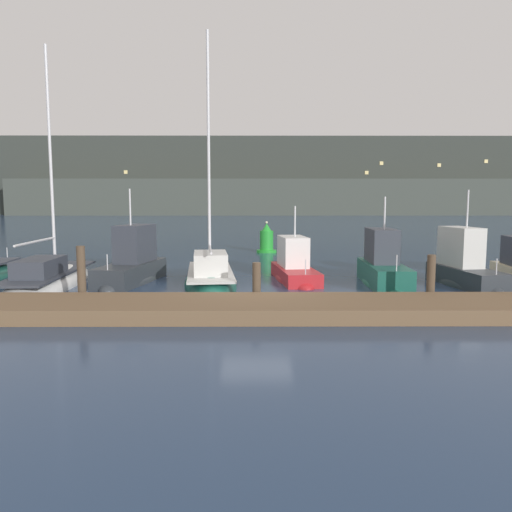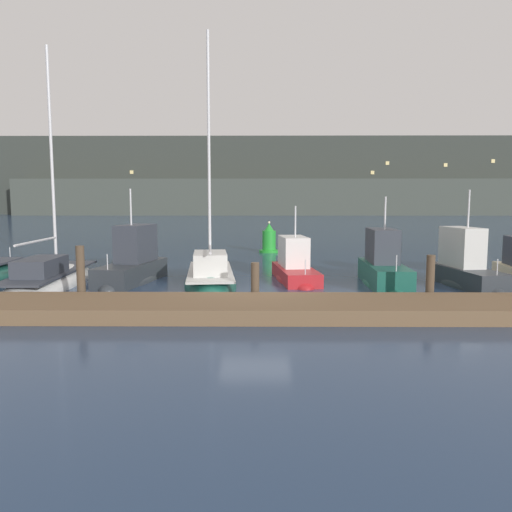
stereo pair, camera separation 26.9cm
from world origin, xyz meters
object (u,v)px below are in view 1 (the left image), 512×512
Objects in this scene: motorboat_berth_3 at (132,272)px; motorboat_berth_5 at (294,273)px; motorboat_berth_7 at (464,276)px; channel_buoy at (267,241)px; sailboat_berth_4 at (210,281)px; sailboat_berth_2 at (50,284)px; motorboat_berth_6 at (383,273)px.

motorboat_berth_3 is 7.00m from motorboat_berth_5.
channel_buoy is (-7.77, 12.85, 0.37)m from motorboat_berth_7.
sailboat_berth_4 reaches higher than motorboat_berth_3.
motorboat_berth_5 is 2.43× the size of channel_buoy.
sailboat_berth_2 is at bearing -176.97° from sailboat_berth_4.
motorboat_berth_7 is at bearing -11.94° from motorboat_berth_5.
sailboat_berth_4 is (3.40, -0.75, -0.30)m from motorboat_berth_3.
motorboat_berth_5 is 0.99× the size of motorboat_berth_6.
sailboat_berth_2 reaches higher than motorboat_berth_5.
sailboat_berth_2 is at bearing -171.05° from motorboat_berth_5.
sailboat_berth_2 is 10.19m from motorboat_berth_5.
motorboat_berth_6 is (13.65, 0.46, 0.36)m from sailboat_berth_2.
motorboat_berth_6 is (10.57, -0.63, 0.03)m from motorboat_berth_3.
sailboat_berth_2 is 15.90m from channel_buoy.
sailboat_berth_4 is 3.79m from motorboat_berth_5.
motorboat_berth_3 reaches higher than motorboat_berth_7.
motorboat_berth_6 is 2.46× the size of channel_buoy.
sailboat_berth_2 is 2.04× the size of motorboat_berth_6.
motorboat_berth_6 reaches higher than motorboat_berth_5.
motorboat_berth_5 is (10.06, 1.58, 0.22)m from sailboat_berth_2.
sailboat_berth_4 is at bearing -179.03° from motorboat_berth_6.
motorboat_berth_7 is (10.42, -0.21, 0.27)m from sailboat_berth_4.
sailboat_berth_2 is 0.94× the size of sailboat_berth_4.
sailboat_berth_4 reaches higher than motorboat_berth_6.
sailboat_berth_2 is 2.15× the size of motorboat_berth_7.
motorboat_berth_7 is (16.90, 0.14, 0.30)m from sailboat_berth_2.
motorboat_berth_3 reaches higher than channel_buoy.
channel_buoy is (-4.51, 12.53, 0.30)m from motorboat_berth_6.
sailboat_berth_4 is (6.49, 0.34, 0.03)m from sailboat_berth_2.
motorboat_berth_3 is 0.47× the size of sailboat_berth_4.
motorboat_berth_7 is at bearing -5.73° from motorboat_berth_6.
motorboat_berth_6 is (7.16, 0.12, 0.33)m from sailboat_berth_4.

